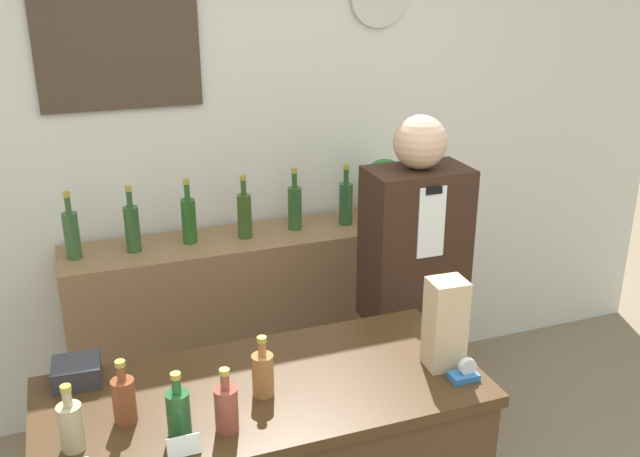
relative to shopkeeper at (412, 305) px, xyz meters
name	(u,v)px	position (x,y,z in m)	size (l,w,h in m)	color
back_wall	(227,148)	(-0.58, 0.89, 0.53)	(5.20, 0.09, 2.70)	silver
back_shelf	(270,324)	(-0.46, 0.64, -0.33)	(1.93, 0.37, 0.98)	#8E6642
shopkeeper	(412,305)	(0.00, 0.00, 0.00)	(0.42, 0.26, 1.65)	#331E14
potted_plant	(385,186)	(0.16, 0.65, 0.32)	(0.23, 0.23, 0.30)	#9E998E
paper_bag	(445,324)	(-0.25, -0.69, 0.30)	(0.12, 0.11, 0.31)	tan
tape_dispenser	(465,373)	(-0.22, -0.79, 0.17)	(0.09, 0.06, 0.07)	#2D66A8
price_card_right	(184,446)	(-1.12, -0.85, 0.18)	(0.09, 0.02, 0.06)	white
gift_box	(77,372)	(-1.37, -0.38, 0.19)	(0.15, 0.14, 0.07)	#2D2D33
counter_bottle_0	(71,425)	(-1.40, -0.71, 0.23)	(0.07, 0.07, 0.20)	tan
counter_bottle_1	(124,399)	(-1.25, -0.64, 0.23)	(0.07, 0.07, 0.20)	brown
counter_bottle_2	(178,412)	(-1.12, -0.75, 0.23)	(0.07, 0.07, 0.20)	#24572B
counter_bottle_3	(226,407)	(-0.99, -0.78, 0.23)	(0.07, 0.07, 0.20)	brown
counter_bottle_4	(263,373)	(-0.84, -0.64, 0.23)	(0.07, 0.07, 0.20)	#A36738
shelf_bottle_0	(72,233)	(-1.34, 0.65, 0.27)	(0.07, 0.07, 0.31)	#31552B
shelf_bottle_1	(132,227)	(-1.08, 0.64, 0.27)	(0.07, 0.07, 0.31)	#2D5228
shelf_bottle_2	(189,219)	(-0.83, 0.65, 0.27)	(0.07, 0.07, 0.31)	#27561F
shelf_bottle_3	(244,214)	(-0.57, 0.63, 0.27)	(0.07, 0.07, 0.31)	#34501E
shelf_bottle_4	(295,206)	(-0.31, 0.65, 0.27)	(0.07, 0.07, 0.31)	#2C5524
shelf_bottle_5	(346,202)	(-0.06, 0.63, 0.27)	(0.07, 0.07, 0.31)	#275126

